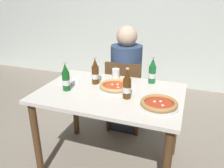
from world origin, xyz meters
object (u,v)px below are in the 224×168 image
at_px(beer_bottle_center, 66,79).
at_px(beer_bottle_right, 95,73).
at_px(dining_table_main, 110,104).
at_px(chair_behind_table, 125,92).
at_px(napkin_with_cutlery, 70,81).
at_px(paper_cup, 116,73).
at_px(beer_bottle_extra, 152,72).
at_px(beer_bottle_left, 127,86).
at_px(pizza_margherita_near, 159,104).
at_px(diner_seated, 126,82).
at_px(pizza_marinara_far, 115,86).

distance_m(beer_bottle_center, beer_bottle_right, 0.28).
height_order(dining_table_main, chair_behind_table, chair_behind_table).
relative_size(napkin_with_cutlery, paper_cup, 2.44).
height_order(dining_table_main, beer_bottle_right, beer_bottle_right).
bearing_deg(dining_table_main, beer_bottle_extra, 47.72).
relative_size(beer_bottle_left, paper_cup, 2.60).
xyz_separation_m(chair_behind_table, beer_bottle_extra, (0.34, -0.29, 0.37)).
bearing_deg(napkin_with_cutlery, chair_behind_table, 53.39).
xyz_separation_m(pizza_margherita_near, paper_cup, (-0.49, 0.45, 0.03)).
bearing_deg(chair_behind_table, pizza_margherita_near, 119.41).
relative_size(beer_bottle_center, napkin_with_cutlery, 1.07).
height_order(beer_bottle_center, napkin_with_cutlery, beer_bottle_center).
xyz_separation_m(beer_bottle_extra, napkin_with_cutlery, (-0.73, -0.23, -0.10)).
xyz_separation_m(diner_seated, pizza_margherita_near, (0.48, -0.79, 0.19)).
height_order(beer_bottle_extra, napkin_with_cutlery, beer_bottle_extra).
relative_size(beer_bottle_left, beer_bottle_center, 1.00).
height_order(chair_behind_table, napkin_with_cutlery, chair_behind_table).
bearing_deg(pizza_marinara_far, beer_bottle_center, -155.74).
bearing_deg(chair_behind_table, dining_table_main, 91.22).
bearing_deg(napkin_with_cutlery, diner_seated, 56.18).
xyz_separation_m(beer_bottle_right, napkin_with_cutlery, (-0.25, -0.04, -0.10)).
xyz_separation_m(beer_bottle_right, paper_cup, (0.13, 0.20, -0.06)).
relative_size(pizza_marinara_far, napkin_with_cutlery, 1.29).
xyz_separation_m(chair_behind_table, beer_bottle_center, (-0.31, -0.70, 0.37)).
relative_size(pizza_margherita_near, paper_cup, 3.08).
height_order(diner_seated, paper_cup, diner_seated).
height_order(chair_behind_table, beer_bottle_left, beer_bottle_left).
bearing_deg(pizza_margherita_near, beer_bottle_extra, 106.87).
distance_m(beer_bottle_left, paper_cup, 0.46).
xyz_separation_m(diner_seated, paper_cup, (-0.01, -0.34, 0.21)).
distance_m(beer_bottle_extra, paper_cup, 0.36).
bearing_deg(beer_bottle_left, beer_bottle_right, 150.93).
distance_m(dining_table_main, diner_seated, 0.66).
bearing_deg(chair_behind_table, diner_seated, -88.62).
bearing_deg(beer_bottle_left, dining_table_main, 157.54).
xyz_separation_m(beer_bottle_right, beer_bottle_extra, (0.48, 0.19, 0.00)).
relative_size(dining_table_main, paper_cup, 12.63).
bearing_deg(beer_bottle_left, pizza_margherita_near, -12.76).
bearing_deg(napkin_with_cutlery, beer_bottle_extra, 17.54).
height_order(beer_bottle_right, napkin_with_cutlery, beer_bottle_right).
relative_size(beer_bottle_left, beer_bottle_extra, 1.00).
bearing_deg(pizza_margherita_near, diner_seated, 121.42).
xyz_separation_m(diner_seated, beer_bottle_right, (-0.13, -0.53, 0.27)).
bearing_deg(beer_bottle_center, pizza_margherita_near, -2.63).
bearing_deg(paper_cup, beer_bottle_center, -125.78).
distance_m(pizza_marinara_far, beer_bottle_extra, 0.37).
relative_size(diner_seated, paper_cup, 12.73).
xyz_separation_m(diner_seated, beer_bottle_center, (-0.30, -0.75, 0.27)).
bearing_deg(beer_bottle_extra, beer_bottle_left, -107.81).
bearing_deg(pizza_margherita_near, beer_bottle_left, 167.24).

